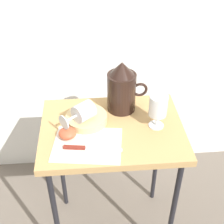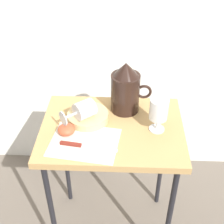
{
  "view_description": "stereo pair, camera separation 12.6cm",
  "coord_description": "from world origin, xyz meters",
  "px_view_note": "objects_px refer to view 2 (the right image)",
  "views": [
    {
      "loc": [
        -0.08,
        -1.0,
        1.57
      ],
      "look_at": [
        0.0,
        0.0,
        0.8
      ],
      "focal_mm": 50.38,
      "sensor_mm": 36.0,
      "label": 1
    },
    {
      "loc": [
        0.04,
        -1.01,
        1.57
      ],
      "look_at": [
        0.0,
        0.0,
        0.8
      ],
      "focal_mm": 50.38,
      "sensor_mm": 36.0,
      "label": 2
    }
  ],
  "objects_px": {
    "knife": "(80,145)",
    "table": "(112,140)",
    "wine_glass_upright": "(159,111)",
    "basket_tray": "(88,117)",
    "pitcher": "(125,92)",
    "apple_half_left": "(66,130)",
    "wine_glass_tipped_near": "(84,110)"
  },
  "relations": [
    {
      "from": "knife",
      "to": "table",
      "type": "bearing_deg",
      "value": 46.54
    },
    {
      "from": "table",
      "to": "apple_half_left",
      "type": "bearing_deg",
      "value": -164.5
    },
    {
      "from": "wine_glass_upright",
      "to": "knife",
      "type": "height_order",
      "value": "wine_glass_upright"
    },
    {
      "from": "knife",
      "to": "pitcher",
      "type": "bearing_deg",
      "value": 55.92
    },
    {
      "from": "table",
      "to": "wine_glass_upright",
      "type": "relative_size",
      "value": 4.81
    },
    {
      "from": "pitcher",
      "to": "wine_glass_tipped_near",
      "type": "relative_size",
      "value": 1.53
    },
    {
      "from": "table",
      "to": "knife",
      "type": "bearing_deg",
      "value": -133.46
    },
    {
      "from": "wine_glass_tipped_near",
      "to": "basket_tray",
      "type": "bearing_deg",
      "value": 63.12
    },
    {
      "from": "wine_glass_tipped_near",
      "to": "apple_half_left",
      "type": "xyz_separation_m",
      "value": [
        -0.06,
        -0.07,
        -0.05
      ]
    },
    {
      "from": "pitcher",
      "to": "wine_glass_upright",
      "type": "height_order",
      "value": "pitcher"
    },
    {
      "from": "pitcher",
      "to": "wine_glass_tipped_near",
      "type": "height_order",
      "value": "pitcher"
    },
    {
      "from": "table",
      "to": "wine_glass_tipped_near",
      "type": "relative_size",
      "value": 4.7
    },
    {
      "from": "wine_glass_tipped_near",
      "to": "knife",
      "type": "relative_size",
      "value": 0.68
    },
    {
      "from": "basket_tray",
      "to": "wine_glass_upright",
      "type": "distance_m",
      "value": 0.31
    },
    {
      "from": "table",
      "to": "knife",
      "type": "distance_m",
      "value": 0.19
    },
    {
      "from": "basket_tray",
      "to": "knife",
      "type": "distance_m",
      "value": 0.17
    },
    {
      "from": "basket_tray",
      "to": "wine_glass_upright",
      "type": "relative_size",
      "value": 1.17
    },
    {
      "from": "wine_glass_tipped_near",
      "to": "pitcher",
      "type": "bearing_deg",
      "value": 32.74
    },
    {
      "from": "pitcher",
      "to": "apple_half_left",
      "type": "bearing_deg",
      "value": -142.75
    },
    {
      "from": "basket_tray",
      "to": "wine_glass_tipped_near",
      "type": "xyz_separation_m",
      "value": [
        -0.01,
        -0.03,
        0.06
      ]
    },
    {
      "from": "table",
      "to": "basket_tray",
      "type": "xyz_separation_m",
      "value": [
        -0.1,
        0.04,
        0.09
      ]
    },
    {
      "from": "table",
      "to": "wine_glass_upright",
      "type": "distance_m",
      "value": 0.25
    },
    {
      "from": "wine_glass_tipped_near",
      "to": "apple_half_left",
      "type": "height_order",
      "value": "wine_glass_tipped_near"
    },
    {
      "from": "basket_tray",
      "to": "wine_glass_tipped_near",
      "type": "distance_m",
      "value": 0.06
    },
    {
      "from": "wine_glass_tipped_near",
      "to": "knife",
      "type": "height_order",
      "value": "wine_glass_tipped_near"
    },
    {
      "from": "wine_glass_tipped_near",
      "to": "knife",
      "type": "xyz_separation_m",
      "value": [
        -0.0,
        -0.14,
        -0.06
      ]
    },
    {
      "from": "table",
      "to": "apple_half_left",
      "type": "relative_size",
      "value": 10.14
    },
    {
      "from": "pitcher",
      "to": "basket_tray",
      "type": "bearing_deg",
      "value": -151.92
    },
    {
      "from": "table",
      "to": "pitcher",
      "type": "xyz_separation_m",
      "value": [
        0.05,
        0.13,
        0.17
      ]
    },
    {
      "from": "wine_glass_tipped_near",
      "to": "apple_half_left",
      "type": "distance_m",
      "value": 0.11
    },
    {
      "from": "wine_glass_tipped_near",
      "to": "table",
      "type": "bearing_deg",
      "value": -9.01
    },
    {
      "from": "table",
      "to": "wine_glass_upright",
      "type": "height_order",
      "value": "wine_glass_upright"
    }
  ]
}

